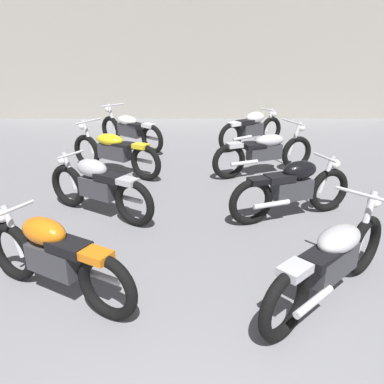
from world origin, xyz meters
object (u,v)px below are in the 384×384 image
at_px(motorcycle_left_row_4, 131,129).
at_px(motorcycle_right_row_4, 253,129).
at_px(motorcycle_left_row_1, 56,256).
at_px(motorcycle_left_row_3, 116,151).
at_px(motorcycle_left_row_2, 100,186).
at_px(motorcycle_right_row_1, 333,261).
at_px(motorcycle_right_row_2, 294,188).
at_px(motorcycle_right_row_3, 266,151).

relative_size(motorcycle_left_row_4, motorcycle_right_row_4, 1.01).
bearing_deg(motorcycle_left_row_1, motorcycle_right_row_4, 64.70).
height_order(motorcycle_left_row_3, motorcycle_right_row_4, motorcycle_left_row_3).
relative_size(motorcycle_left_row_2, motorcycle_right_row_1, 1.05).
bearing_deg(motorcycle_right_row_2, motorcycle_left_row_1, -145.79).
relative_size(motorcycle_left_row_1, motorcycle_right_row_4, 1.06).
bearing_deg(motorcycle_right_row_4, motorcycle_left_row_1, -115.30).
bearing_deg(motorcycle_left_row_1, motorcycle_right_row_1, -1.29).
relative_size(motorcycle_left_row_2, motorcycle_right_row_4, 1.04).
distance_m(motorcycle_left_row_4, motorcycle_right_row_2, 4.86).
bearing_deg(motorcycle_left_row_3, motorcycle_left_row_2, -86.06).
bearing_deg(motorcycle_right_row_4, motorcycle_right_row_1, -90.72).
relative_size(motorcycle_left_row_3, motorcycle_left_row_4, 1.12).
xyz_separation_m(motorcycle_left_row_3, motorcycle_right_row_4, (2.91, 1.94, 0.01)).
bearing_deg(motorcycle_left_row_3, motorcycle_right_row_4, 33.68).
bearing_deg(motorcycle_right_row_4, motorcycle_right_row_3, -90.95).
distance_m(motorcycle_left_row_2, motorcycle_right_row_3, 3.34).
height_order(motorcycle_right_row_2, motorcycle_right_row_3, motorcycle_right_row_3).
distance_m(motorcycle_left_row_2, motorcycle_right_row_2, 2.79).
distance_m(motorcycle_left_row_3, motorcycle_right_row_1, 4.87).
bearing_deg(motorcycle_right_row_3, motorcycle_left_row_1, -125.17).
relative_size(motorcycle_left_row_3, motorcycle_right_row_4, 1.14).
height_order(motorcycle_right_row_1, motorcycle_right_row_3, same).
xyz_separation_m(motorcycle_left_row_1, motorcycle_right_row_2, (2.78, 1.89, 0.00)).
bearing_deg(motorcycle_right_row_2, motorcycle_right_row_4, 90.24).
distance_m(motorcycle_left_row_1, motorcycle_right_row_1, 2.69).
xyz_separation_m(motorcycle_left_row_2, motorcycle_right_row_2, (2.79, -0.08, 0.00)).
bearing_deg(motorcycle_left_row_1, motorcycle_left_row_4, 91.19).
xyz_separation_m(motorcycle_left_row_1, motorcycle_right_row_3, (2.73, 3.87, -0.01)).
height_order(motorcycle_right_row_3, motorcycle_right_row_4, motorcycle_right_row_3).
xyz_separation_m(motorcycle_left_row_4, motorcycle_right_row_3, (2.85, -1.92, 0.00)).
bearing_deg(motorcycle_left_row_1, motorcycle_right_row_2, 34.21).
bearing_deg(motorcycle_right_row_3, motorcycle_left_row_4, 146.00).
relative_size(motorcycle_left_row_1, motorcycle_left_row_2, 1.02).
height_order(motorcycle_left_row_3, motorcycle_right_row_3, same).
xyz_separation_m(motorcycle_left_row_3, motorcycle_right_row_1, (2.83, -3.96, 0.00)).
distance_m(motorcycle_left_row_3, motorcycle_right_row_3, 2.87).
xyz_separation_m(motorcycle_left_row_1, motorcycle_left_row_2, (-0.01, 1.96, 0.00)).
xyz_separation_m(motorcycle_left_row_4, motorcycle_right_row_1, (2.81, -5.85, 0.00)).
xyz_separation_m(motorcycle_left_row_1, motorcycle_right_row_4, (2.76, 5.84, 0.00)).
bearing_deg(motorcycle_left_row_2, motorcycle_right_row_4, 54.43).
height_order(motorcycle_left_row_3, motorcycle_right_row_2, motorcycle_left_row_3).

